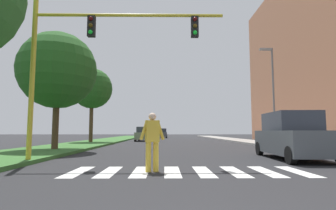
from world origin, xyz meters
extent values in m
plane|color=#262628|center=(0.00, 30.00, 0.00)|extent=(140.00, 140.00, 0.00)
cube|color=silver|center=(-3.15, 6.11, 0.00)|extent=(0.45, 2.20, 0.01)
cube|color=silver|center=(-2.25, 6.11, 0.00)|extent=(0.45, 2.20, 0.01)
cube|color=silver|center=(-1.35, 6.11, 0.00)|extent=(0.45, 2.20, 0.01)
cube|color=silver|center=(-0.45, 6.11, 0.00)|extent=(0.45, 2.20, 0.01)
cube|color=silver|center=(0.45, 6.11, 0.00)|extent=(0.45, 2.20, 0.01)
cube|color=silver|center=(1.35, 6.11, 0.00)|extent=(0.45, 2.20, 0.01)
cube|color=silver|center=(2.25, 6.11, 0.00)|extent=(0.45, 2.20, 0.01)
cube|color=silver|center=(3.15, 6.11, 0.00)|extent=(0.45, 2.20, 0.01)
cube|color=#386B2D|center=(-7.43, 28.00, 0.07)|extent=(4.31, 64.00, 0.15)
cylinder|color=#4C3823|center=(-6.99, 13.93, 1.77)|extent=(0.36, 0.36, 3.24)
sphere|color=#23561E|center=(-6.99, 13.93, 4.74)|extent=(4.52, 4.52, 4.52)
cylinder|color=#4C3823|center=(-7.75, 24.23, 2.14)|extent=(0.36, 0.36, 3.98)
sphere|color=#23561E|center=(-7.75, 24.23, 5.30)|extent=(3.91, 3.91, 3.91)
cube|color=#9E9991|center=(8.23, 28.00, 0.07)|extent=(3.00, 64.00, 0.15)
cylinder|color=gold|center=(-5.57, 8.13, 3.15)|extent=(0.18, 0.18, 6.00)
cylinder|color=gold|center=(-2.02, 8.13, 5.55)|extent=(7.11, 0.12, 0.12)
cube|color=black|center=(-3.44, 8.13, 5.10)|extent=(0.28, 0.20, 0.80)
sphere|color=#4C0C0C|center=(-3.44, 8.01, 5.36)|extent=(0.16, 0.16, 0.16)
sphere|color=#4C380F|center=(-3.44, 8.01, 5.10)|extent=(0.16, 0.16, 0.16)
sphere|color=#19D833|center=(-3.44, 8.01, 4.84)|extent=(0.16, 0.16, 0.16)
cube|color=black|center=(0.47, 8.13, 5.10)|extent=(0.28, 0.20, 0.80)
sphere|color=#4C0C0C|center=(0.47, 8.01, 5.36)|extent=(0.16, 0.16, 0.16)
sphere|color=#4C380F|center=(0.47, 8.01, 5.10)|extent=(0.16, 0.16, 0.16)
sphere|color=#19D833|center=(0.47, 8.01, 4.84)|extent=(0.16, 0.16, 0.16)
cylinder|color=slate|center=(7.73, 18.72, 3.90)|extent=(0.14, 0.14, 7.50)
cube|color=gray|center=(7.23, 18.72, 7.55)|extent=(0.90, 0.24, 0.16)
cylinder|color=gold|center=(-0.92, 6.12, 0.42)|extent=(0.20, 0.20, 0.85)
cylinder|color=gold|center=(-1.13, 6.06, 0.42)|extent=(0.20, 0.20, 0.85)
cube|color=gold|center=(-1.03, 6.09, 1.16)|extent=(0.43, 0.34, 0.62)
cylinder|color=gold|center=(-0.80, 6.16, 1.19)|extent=(0.28, 0.16, 0.58)
cylinder|color=gold|center=(-1.26, 6.03, 1.19)|extent=(0.28, 0.16, 0.58)
sphere|color=beige|center=(-1.03, 6.09, 1.58)|extent=(0.27, 0.27, 0.22)
cube|color=#474C51|center=(4.72, 9.54, 0.70)|extent=(2.15, 4.70, 0.96)
cube|color=#2D333D|center=(4.73, 9.77, 1.58)|extent=(1.81, 2.62, 0.79)
cylinder|color=black|center=(3.75, 7.74, 0.32)|extent=(0.25, 0.65, 0.64)
cylinder|color=black|center=(5.68, 11.34, 0.32)|extent=(0.25, 0.65, 0.64)
cylinder|color=black|center=(3.95, 11.43, 0.32)|extent=(0.25, 0.65, 0.64)
cube|color=gray|center=(-3.12, 30.53, 0.62)|extent=(1.87, 4.63, 0.80)
cube|color=#2D333D|center=(-3.12, 30.30, 1.35)|extent=(1.61, 2.09, 0.65)
cylinder|color=black|center=(-3.91, 32.39, 0.32)|extent=(0.23, 0.64, 0.64)
cylinder|color=black|center=(-2.27, 32.37, 0.32)|extent=(0.23, 0.64, 0.64)
cylinder|color=black|center=(-3.97, 28.69, 0.32)|extent=(0.23, 0.64, 0.64)
cylinder|color=black|center=(-2.33, 28.67, 0.32)|extent=(0.23, 0.64, 0.64)
cube|color=#474C51|center=(-1.18, 45.58, 0.61)|extent=(1.89, 4.59, 0.78)
cube|color=#2D333D|center=(-1.18, 45.35, 1.32)|extent=(1.63, 2.08, 0.64)
cylinder|color=black|center=(-1.98, 47.42, 0.32)|extent=(0.23, 0.64, 0.64)
cylinder|color=black|center=(-0.32, 47.39, 0.32)|extent=(0.23, 0.64, 0.64)
cylinder|color=black|center=(-2.04, 43.76, 0.32)|extent=(0.23, 0.64, 0.64)
cylinder|color=black|center=(-0.38, 43.73, 0.32)|extent=(0.23, 0.64, 0.64)
cube|color=#B7B7BC|center=(-2.68, 53.91, 0.64)|extent=(2.15, 4.47, 0.84)
cube|color=#2D333D|center=(-2.70, 53.69, 1.41)|extent=(1.73, 2.08, 0.69)
cylinder|color=black|center=(-3.33, 55.69, 0.32)|extent=(0.28, 0.66, 0.64)
cylinder|color=black|center=(-1.72, 55.54, 0.32)|extent=(0.28, 0.66, 0.64)
cylinder|color=black|center=(-3.63, 52.27, 0.32)|extent=(0.28, 0.66, 0.64)
cylinder|color=black|center=(-2.02, 52.13, 0.32)|extent=(0.28, 0.66, 0.64)
camera|label=1|loc=(-0.67, -1.74, 1.16)|focal=28.80mm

